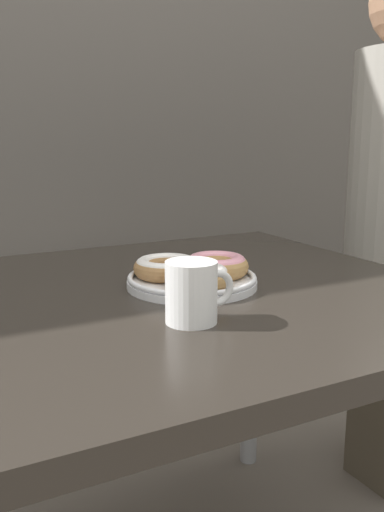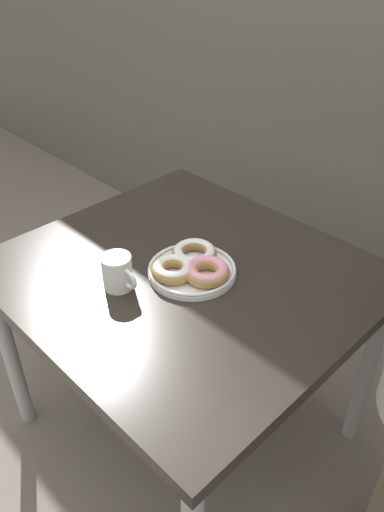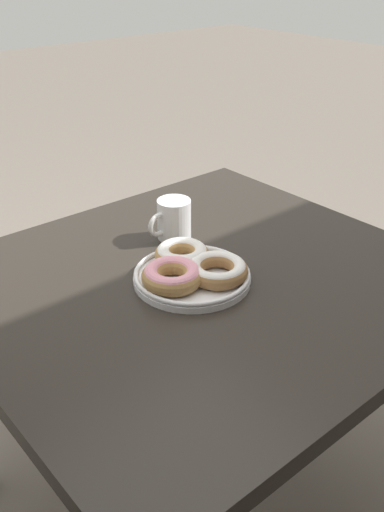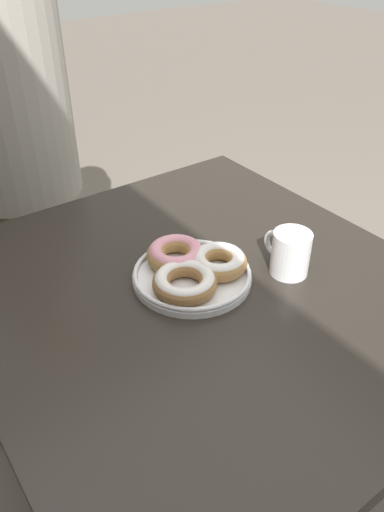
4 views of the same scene
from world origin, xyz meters
name	(u,v)px [view 3 (image 3 of 4)]	position (x,y,z in m)	size (l,w,h in m)	color
ground_plane	(165,461)	(0.00, 0.00, 0.00)	(14.00, 14.00, 0.00)	#70665B
dining_table	(201,305)	(0.00, 0.15, 0.63)	(0.98, 0.91, 0.70)	#28231E
donut_plate	(191,270)	(0.03, 0.15, 0.73)	(0.25, 0.26, 0.06)	white
coffee_mug	(173,219)	(-0.07, -0.03, 0.75)	(0.12, 0.08, 0.10)	white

